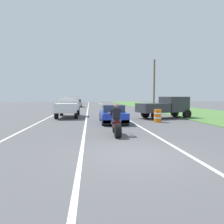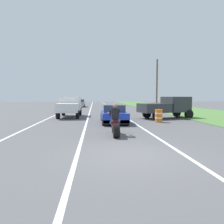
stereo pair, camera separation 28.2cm
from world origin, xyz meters
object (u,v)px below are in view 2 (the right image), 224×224
object	(u,v)px
motorcycle_with_rider	(115,124)
sports_car_blue	(113,114)
pickup_truck_right_shoulder_dark_grey	(167,106)
construction_barrel_mid	(147,111)
construction_barrel_nearest	(159,116)
pickup_truck_left_lane_white	(70,106)
distant_car_far_ahead	(80,103)

from	to	relation	value
motorcycle_with_rider	sports_car_blue	world-z (taller)	motorcycle_with_rider
pickup_truck_right_shoulder_dark_grey	construction_barrel_mid	size ratio (longest dim) A/B	5.14
sports_car_blue	construction_barrel_mid	size ratio (longest dim) A/B	4.30
sports_car_blue	construction_barrel_nearest	distance (m)	3.51
pickup_truck_left_lane_white	construction_barrel_mid	distance (m)	7.68
distant_car_far_ahead	construction_barrel_mid	bearing A→B (deg)	-68.59
distant_car_far_ahead	construction_barrel_nearest	bearing A→B (deg)	-73.06
pickup_truck_right_shoulder_dark_grey	motorcycle_with_rider	bearing A→B (deg)	-125.16
sports_car_blue	pickup_truck_right_shoulder_dark_grey	distance (m)	5.94
sports_car_blue	pickup_truck_right_shoulder_dark_grey	size ratio (longest dim) A/B	0.84
distant_car_far_ahead	motorcycle_with_rider	bearing A→B (deg)	-82.94
pickup_truck_right_shoulder_dark_grey	construction_barrel_mid	world-z (taller)	pickup_truck_right_shoulder_dark_grey
pickup_truck_left_lane_white	construction_barrel_nearest	xyz separation A→B (m)	(7.34, -4.87, -0.60)
construction_barrel_mid	construction_barrel_nearest	bearing A→B (deg)	-93.79
pickup_truck_left_lane_white	distant_car_far_ahead	distance (m)	20.39
sports_car_blue	construction_barrel_mid	xyz separation A→B (m)	(3.83, 4.79, -0.13)
pickup_truck_right_shoulder_dark_grey	distant_car_far_ahead	distance (m)	24.30
construction_barrel_mid	distant_car_far_ahead	xyz separation A→B (m)	(-8.01, 20.42, 0.27)
pickup_truck_right_shoulder_dark_grey	distant_car_far_ahead	bearing A→B (deg)	112.76
pickup_truck_left_lane_white	distant_car_far_ahead	world-z (taller)	pickup_truck_left_lane_white
sports_car_blue	pickup_truck_right_shoulder_dark_grey	world-z (taller)	pickup_truck_right_shoulder_dark_grey
construction_barrel_nearest	construction_barrel_mid	distance (m)	4.84
construction_barrel_nearest	construction_barrel_mid	size ratio (longest dim) A/B	1.00
construction_barrel_mid	distant_car_far_ahead	world-z (taller)	distant_car_far_ahead
pickup_truck_left_lane_white	pickup_truck_right_shoulder_dark_grey	bearing A→B (deg)	-12.60
motorcycle_with_rider	pickup_truck_right_shoulder_dark_grey	size ratio (longest dim) A/B	0.43
sports_car_blue	construction_barrel_nearest	world-z (taller)	sports_car_blue
motorcycle_with_rider	pickup_truck_right_shoulder_dark_grey	distance (m)	9.80
construction_barrel_mid	distant_car_far_ahead	distance (m)	21.94
motorcycle_with_rider	sports_car_blue	bearing A→B (deg)	85.42
motorcycle_with_rider	distant_car_far_ahead	xyz separation A→B (m)	(-3.76, 30.40, 0.18)
construction_barrel_mid	sports_car_blue	bearing A→B (deg)	-128.66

